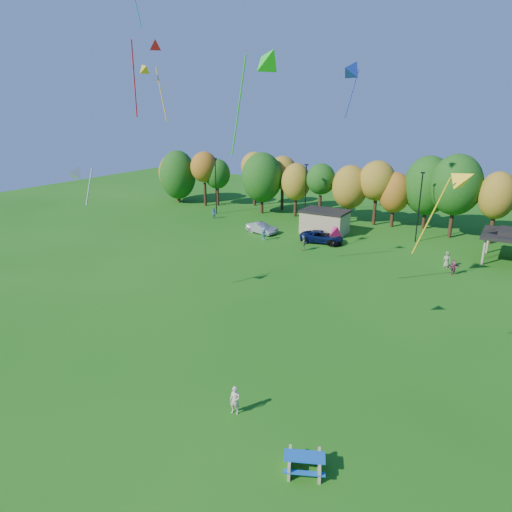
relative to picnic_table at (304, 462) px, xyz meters
The scene contains 22 objects.
ground 7.30m from the picnic_table, 151.78° to the left, with size 160.00×160.00×0.00m, color #19600F.
tree_line 49.82m from the picnic_table, 98.65° to the left, with size 93.57×10.55×11.15m.
lamp_posts 43.89m from the picnic_table, 95.81° to the left, with size 64.50×0.25×9.09m.
utility_building 44.59m from the picnic_table, 111.61° to the left, with size 6.30×4.30×3.25m.
picnic_table is the anchor object (origin of this frame).
kite_flyer 5.65m from the picnic_table, 160.05° to the left, with size 0.63×0.41×1.73m, color beige.
car_a 44.16m from the picnic_table, 122.86° to the left, with size 1.82×4.53×1.54m, color silver.
car_b 43.73m from the picnic_table, 123.19° to the left, with size 1.57×4.50×1.48m, color #97979C.
car_c 39.68m from the picnic_table, 111.96° to the left, with size 2.56×5.55×1.54m, color #0A1541.
car_d 39.42m from the picnic_table, 111.05° to the left, with size 1.76×4.33×1.26m, color black.
far_person_1 53.37m from the picnic_table, 130.69° to the left, with size 0.79×0.62×1.63m, color #47689D.
far_person_2 35.93m from the picnic_table, 115.36° to the left, with size 1.03×0.43×1.77m, color olive.
far_person_3 32.93m from the picnic_table, 86.85° to the left, with size 1.49×0.47×1.61m, color #A84664.
far_person_4 35.00m from the picnic_table, 88.74° to the left, with size 0.87×0.57×1.79m, color gray.
far_person_5 40.28m from the picnic_table, 122.78° to the left, with size 1.10×0.63×1.70m, color teal.
kite_2 35.35m from the picnic_table, 146.04° to the left, with size 3.06×1.84×5.33m.
kite_4 16.92m from the picnic_table, 68.63° to the left, with size 3.26×1.62×5.43m.
kite_5 31.53m from the picnic_table, 146.99° to the left, with size 2.94×2.89×6.23m.
kite_6 28.32m from the picnic_table, 106.56° to the left, with size 2.02×3.01×4.67m.
kite_7 24.77m from the picnic_table, 126.47° to the left, with size 4.36×3.19×7.66m.
kite_9 26.79m from the picnic_table, 163.28° to the left, with size 1.22×2.24×3.51m.
kite_13 15.13m from the picnic_table, 106.55° to the left, with size 1.61×1.70×1.37m.
Camera 1 is at (13.59, -19.97, 16.91)m, focal length 32.00 mm.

